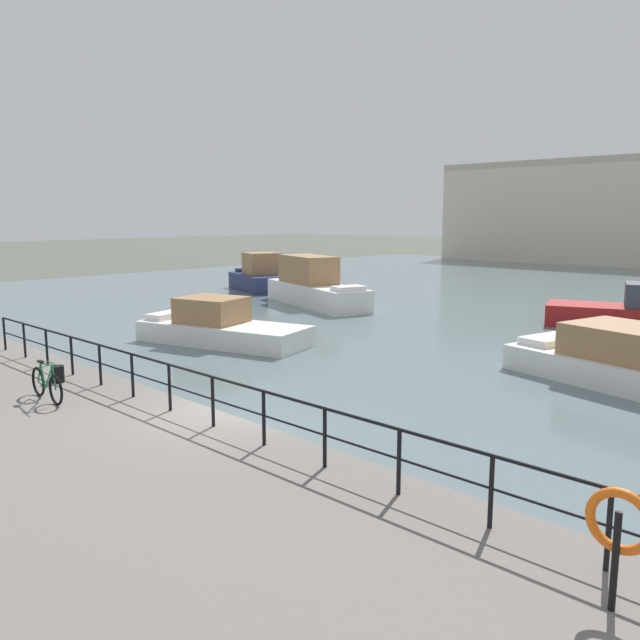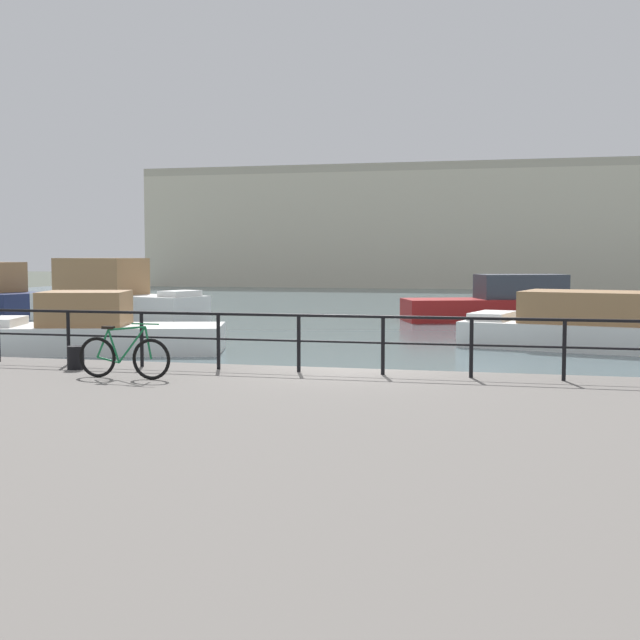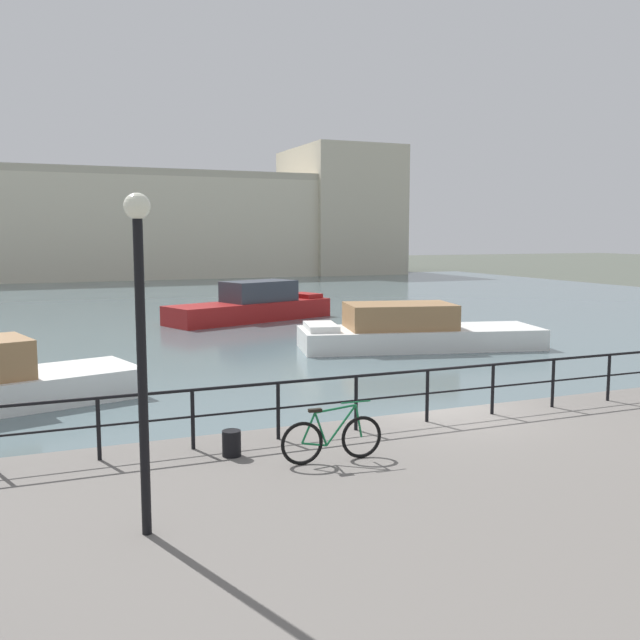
% 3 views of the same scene
% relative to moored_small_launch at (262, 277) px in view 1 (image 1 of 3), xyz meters
% --- Properties ---
extents(ground_plane, '(240.00, 240.00, 0.00)m').
position_rel_moored_small_launch_xyz_m(ground_plane, '(21.70, -20.27, -0.90)').
color(ground_plane, '#4C5147').
extents(moored_small_launch, '(6.19, 4.71, 2.55)m').
position_rel_moored_small_launch_xyz_m(moored_small_launch, '(0.00, 0.00, 0.00)').
color(moored_small_launch, navy).
rests_on(moored_small_launch, water_basin).
extents(moored_harbor_tender, '(8.71, 4.84, 2.76)m').
position_rel_moored_small_launch_xyz_m(moored_harbor_tender, '(7.66, -2.80, 0.18)').
color(moored_harbor_tender, white).
rests_on(moored_harbor_tender, water_basin).
extents(moored_green_narrowboat, '(7.35, 4.27, 1.81)m').
position_rel_moored_small_launch_xyz_m(moored_green_narrowboat, '(12.64, -13.31, -0.24)').
color(moored_green_narrowboat, white).
rests_on(moored_green_narrowboat, water_basin).
extents(quay_railing, '(23.68, 0.07, 1.08)m').
position_rel_moored_small_launch_xyz_m(quay_railing, '(23.23, -21.02, 0.56)').
color(quay_railing, black).
rests_on(quay_railing, quay_promenade).
extents(parked_bicycle, '(1.77, 0.14, 0.98)m').
position_rel_moored_small_launch_xyz_m(parked_bicycle, '(18.13, -22.57, 0.22)').
color(parked_bicycle, black).
rests_on(parked_bicycle, quay_promenade).
extents(mooring_bollard, '(0.32, 0.32, 0.44)m').
position_rel_moored_small_launch_xyz_m(mooring_bollard, '(16.67, -21.65, 0.05)').
color(mooring_bollard, black).
rests_on(mooring_bollard, quay_promenade).
extents(life_ring_stand, '(0.75, 0.16, 1.40)m').
position_rel_moored_small_launch_xyz_m(life_ring_stand, '(30.66, -21.74, 0.80)').
color(life_ring_stand, black).
rests_on(life_ring_stand, quay_promenade).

